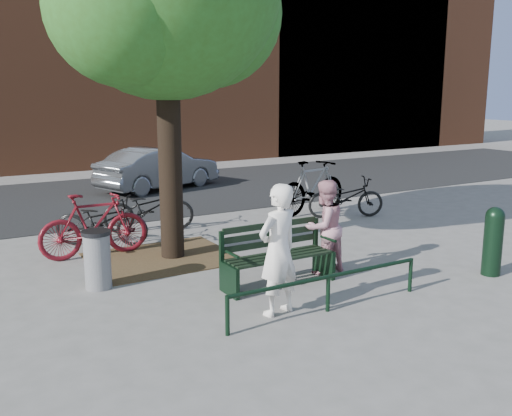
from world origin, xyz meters
TOP-DOWN VIEW (x-y plane):
  - ground at (0.00, 0.00)m, footprint 90.00×90.00m
  - dirt_pit at (-1.00, 2.20)m, footprint 2.40×2.00m
  - road at (0.00, 8.50)m, footprint 40.00×7.00m
  - park_bench at (-0.00, 0.08)m, footprint 1.74×0.54m
  - guard_railing at (0.00, -1.20)m, footprint 3.06×0.06m
  - person_left at (-0.61, -0.93)m, footprint 0.71×0.55m
  - person_right at (0.95, 0.15)m, footprint 0.79×0.65m
  - bollard at (3.18, -1.29)m, footprint 0.29×0.29m
  - litter_bin at (-2.37, 1.25)m, footprint 0.43×0.43m
  - bicycle_a at (-1.65, 3.61)m, footprint 1.82×1.51m
  - bicycle_b at (-1.97, 2.90)m, footprint 1.91×0.59m
  - bicycle_c at (-0.50, 4.20)m, footprint 1.96×1.11m
  - bicycle_d at (3.47, 3.92)m, footprint 2.19×0.97m
  - bicycle_e at (3.87, 3.17)m, footprint 1.87×1.23m
  - parked_car at (1.54, 8.92)m, footprint 4.01×2.51m

SIDE VIEW (x-z plane):
  - ground at x=0.00m, z-range 0.00..0.00m
  - road at x=0.00m, z-range 0.00..0.01m
  - dirt_pit at x=-1.00m, z-range 0.00..0.02m
  - guard_railing at x=0.00m, z-range 0.15..0.66m
  - litter_bin at x=-2.37m, z-range 0.01..0.88m
  - bicycle_e at x=3.87m, z-range 0.00..0.93m
  - bicycle_a at x=-1.65m, z-range 0.00..0.93m
  - park_bench at x=0.00m, z-range -0.01..0.97m
  - bicycle_c at x=-0.50m, z-range 0.00..0.97m
  - bicycle_b at x=-1.97m, z-range 0.00..1.14m
  - bollard at x=3.18m, z-range 0.04..1.14m
  - parked_car at x=1.54m, z-range 0.00..1.25m
  - bicycle_d at x=3.47m, z-range 0.00..1.27m
  - person_right at x=0.95m, z-range 0.00..1.51m
  - person_left at x=-0.61m, z-range 0.00..1.73m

